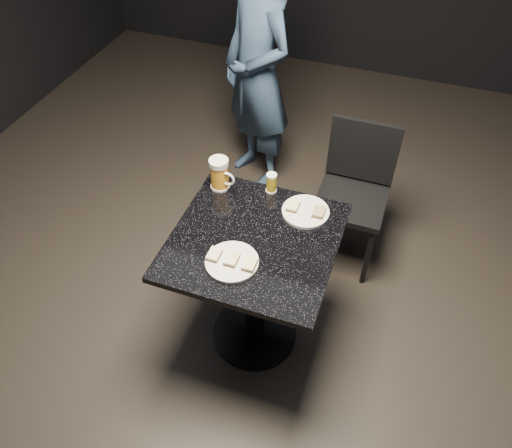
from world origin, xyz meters
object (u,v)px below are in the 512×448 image
object	(u,v)px
plate_small	(306,212)
table	(255,274)
chair	(355,188)
plate_large	(232,262)
patron	(258,73)
beer_tumbler	(271,183)
beer_mug	(220,174)

from	to	relation	value
plate_small	table	bearing A→B (deg)	-125.75
plate_small	chair	xyz separation A→B (m)	(0.15, 0.54, -0.26)
plate_large	patron	bearing A→B (deg)	105.35
plate_large	table	size ratio (longest dim) A/B	0.29
beer_tumbler	patron	bearing A→B (deg)	113.01
chair	plate_small	bearing A→B (deg)	-105.51
plate_large	table	bearing A→B (deg)	75.53
plate_large	chair	distance (m)	1.02
plate_large	patron	size ratio (longest dim) A/B	0.14
plate_small	beer_mug	world-z (taller)	beer_mug
plate_large	beer_mug	xyz separation A→B (m)	(-0.22, 0.42, 0.07)
chair	beer_tumbler	bearing A→B (deg)	-127.28
beer_tumbler	plate_large	bearing A→B (deg)	-91.42
plate_small	plate_large	bearing A→B (deg)	-117.92
plate_large	plate_small	bearing A→B (deg)	62.08
table	chair	world-z (taller)	chair
table	beer_tumbler	bearing A→B (deg)	95.25
table	plate_large	bearing A→B (deg)	-104.47
beer_mug	beer_tumbler	xyz separation A→B (m)	(0.23, 0.05, -0.03)
table	beer_mug	bearing A→B (deg)	135.25
patron	chair	bearing A→B (deg)	2.39
table	beer_mug	xyz separation A→B (m)	(-0.26, 0.26, 0.32)
plate_large	patron	xyz separation A→B (m)	(-0.39, 1.41, 0.03)
table	chair	distance (m)	0.82
patron	beer_tumbler	size ratio (longest dim) A/B	16.09
beer_mug	chair	size ratio (longest dim) A/B	0.18
plate_large	chair	size ratio (longest dim) A/B	0.26
patron	beer_tumbler	xyz separation A→B (m)	(0.40, -0.94, 0.01)
table	beer_tumbler	distance (m)	0.43
beer_mug	chair	world-z (taller)	beer_mug
table	chair	size ratio (longest dim) A/B	0.88
chair	table	bearing A→B (deg)	-112.22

